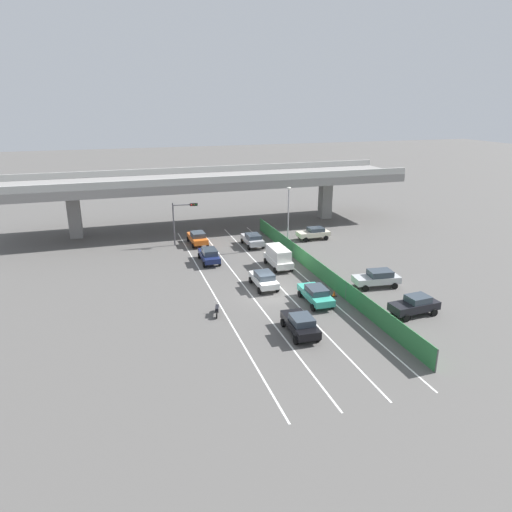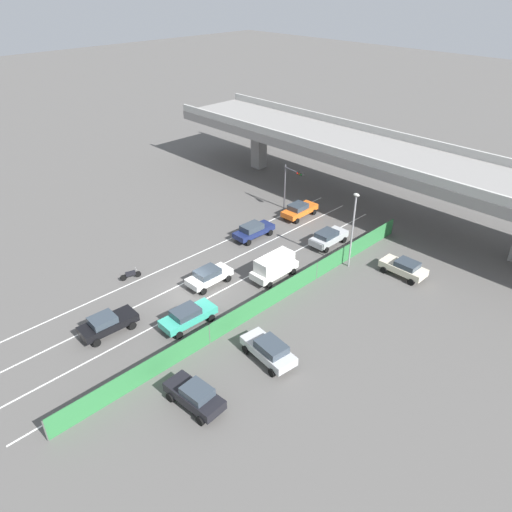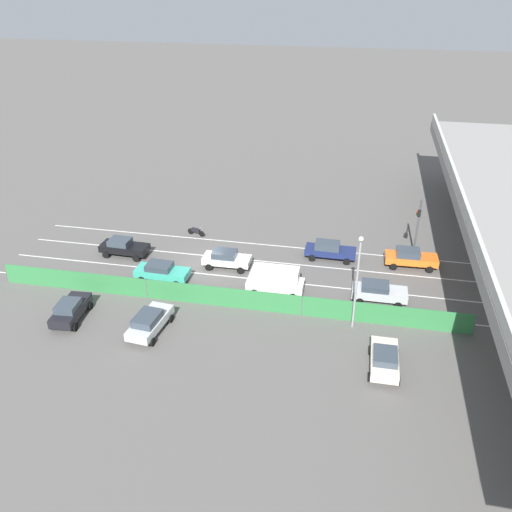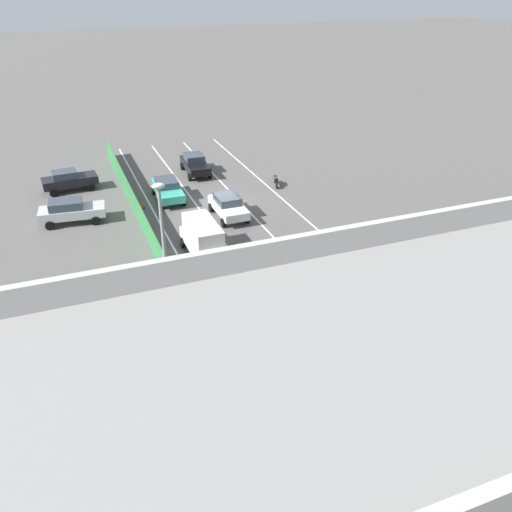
# 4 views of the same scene
# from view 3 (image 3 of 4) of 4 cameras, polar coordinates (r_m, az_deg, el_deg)

# --- Properties ---
(ground_plane) EXTENTS (300.00, 300.00, 0.00)m
(ground_plane) POSITION_cam_3_polar(r_m,az_deg,el_deg) (49.61, -5.18, -0.92)
(ground_plane) COLOR #565451
(lane_line_left_edge) EXTENTS (0.14, 42.22, 0.01)m
(lane_line_left_edge) POSITION_cam_3_polar(r_m,az_deg,el_deg) (53.17, -0.48, 1.34)
(lane_line_left_edge) COLOR silver
(lane_line_left_edge) RESTS_ON ground
(lane_line_mid_left) EXTENTS (0.14, 42.22, 0.01)m
(lane_line_mid_left) POSITION_cam_3_polar(r_m,az_deg,el_deg) (50.31, -1.25, -0.35)
(lane_line_mid_left) COLOR silver
(lane_line_mid_left) RESTS_ON ground
(lane_line_mid_right) EXTENTS (0.14, 42.22, 0.01)m
(lane_line_mid_right) POSITION_cam_3_polar(r_m,az_deg,el_deg) (47.50, -2.12, -2.24)
(lane_line_mid_right) COLOR silver
(lane_line_mid_right) RESTS_ON ground
(lane_line_right_edge) EXTENTS (0.14, 42.22, 0.01)m
(lane_line_right_edge) POSITION_cam_3_polar(r_m,az_deg,el_deg) (44.77, -3.10, -4.36)
(lane_line_right_edge) COLOR silver
(lane_line_right_edge) RESTS_ON ground
(green_fence) EXTENTS (0.10, 38.32, 1.77)m
(green_fence) POSITION_cam_3_polar(r_m,az_deg,el_deg) (43.20, -3.57, -4.33)
(green_fence) COLOR #2D753D
(green_fence) RESTS_ON ground
(car_sedan_navy) EXTENTS (2.03, 4.70, 1.63)m
(car_sedan_navy) POSITION_cam_3_polar(r_m,az_deg,el_deg) (50.51, 7.76, 0.66)
(car_sedan_navy) COLOR navy
(car_sedan_navy) RESTS_ON ground
(car_sedan_black) EXTENTS (2.16, 4.55, 1.65)m
(car_sedan_black) POSITION_cam_3_polar(r_m,az_deg,el_deg) (52.11, -13.79, 0.97)
(car_sedan_black) COLOR black
(car_sedan_black) RESTS_ON ground
(car_hatchback_white) EXTENTS (2.02, 4.28, 1.62)m
(car_hatchback_white) POSITION_cam_3_polar(r_m,az_deg,el_deg) (48.66, -3.16, -0.25)
(car_hatchback_white) COLOR silver
(car_hatchback_white) RESTS_ON ground
(car_sedan_silver) EXTENTS (2.06, 4.42, 1.62)m
(car_sedan_silver) POSITION_cam_3_polar(r_m,az_deg,el_deg) (44.87, 12.78, -3.65)
(car_sedan_silver) COLOR #B7BABC
(car_sedan_silver) RESTS_ON ground
(car_van_white) EXTENTS (2.08, 4.71, 2.28)m
(car_van_white) POSITION_cam_3_polar(r_m,az_deg,el_deg) (44.71, 2.06, -2.45)
(car_van_white) COLOR silver
(car_van_white) RESTS_ON ground
(car_taxi_orange) EXTENTS (2.17, 4.69, 1.67)m
(car_taxi_orange) POSITION_cam_3_polar(r_m,az_deg,el_deg) (50.67, 15.97, -0.14)
(car_taxi_orange) COLOR orange
(car_taxi_orange) RESTS_ON ground
(car_taxi_teal) EXTENTS (2.13, 4.69, 1.60)m
(car_taxi_teal) POSITION_cam_3_polar(r_m,az_deg,el_deg) (47.31, -9.92, -1.58)
(car_taxi_teal) COLOR teal
(car_taxi_teal) RESTS_ON ground
(motorcycle) EXTENTS (0.77, 1.90, 0.93)m
(motorcycle) POSITION_cam_3_polar(r_m,az_deg,el_deg) (54.94, -6.35, 2.62)
(motorcycle) COLOR black
(motorcycle) RESTS_ON ground
(parked_sedan_dark) EXTENTS (4.39, 2.21, 1.70)m
(parked_sedan_dark) POSITION_cam_3_polar(r_m,az_deg,el_deg) (43.92, -18.99, -5.35)
(parked_sedan_dark) COLOR black
(parked_sedan_dark) RESTS_ON ground
(parked_wagon_silver) EXTENTS (4.66, 2.42, 1.69)m
(parked_wagon_silver) POSITION_cam_3_polar(r_m,az_deg,el_deg) (40.98, -11.17, -6.80)
(parked_wagon_silver) COLOR #B2B5B7
(parked_wagon_silver) RESTS_ON ground
(parked_sedan_cream) EXTENTS (4.23, 2.04, 1.59)m
(parked_sedan_cream) POSITION_cam_3_polar(r_m,az_deg,el_deg) (37.87, 13.40, -10.51)
(parked_sedan_cream) COLOR beige
(parked_sedan_cream) RESTS_ON ground
(traffic_light) EXTENTS (3.13, 0.72, 5.44)m
(traffic_light) POSITION_cam_3_polar(r_m,az_deg,el_deg) (51.07, 16.73, 3.65)
(traffic_light) COLOR #47474C
(traffic_light) RESTS_ON ground
(street_lamp) EXTENTS (0.60, 0.36, 7.58)m
(street_lamp) POSITION_cam_3_polar(r_m,az_deg,el_deg) (39.50, 10.65, -1.95)
(street_lamp) COLOR gray
(street_lamp) RESTS_ON ground
(traffic_cone) EXTENTS (0.47, 0.47, 0.56)m
(traffic_cone) POSITION_cam_3_polar(r_m,az_deg,el_deg) (45.51, -9.77, -3.80)
(traffic_cone) COLOR orange
(traffic_cone) RESTS_ON ground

